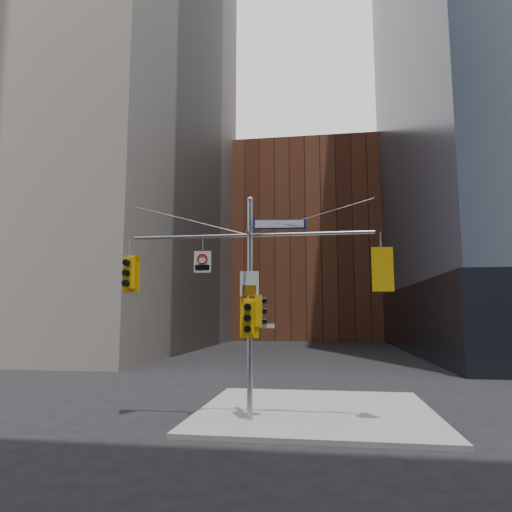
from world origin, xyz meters
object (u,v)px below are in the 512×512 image
(traffic_light_pole_front, at_px, (249,318))
(street_sign_blade, at_px, (279,224))
(traffic_light_pole_side, at_px, (260,311))
(regulatory_sign_arm, at_px, (202,261))
(traffic_light_west_arm, at_px, (129,273))
(traffic_light_east_arm, at_px, (382,270))
(signal_assembly, at_px, (250,283))

(traffic_light_pole_front, height_order, street_sign_blade, street_sign_blade)
(traffic_light_pole_side, distance_m, regulatory_sign_arm, 2.52)
(traffic_light_west_arm, distance_m, traffic_light_pole_front, 4.43)
(traffic_light_west_arm, height_order, traffic_light_pole_side, traffic_light_west_arm)
(traffic_light_east_arm, height_order, traffic_light_pole_side, traffic_light_east_arm)
(traffic_light_pole_front, bearing_deg, street_sign_blade, 15.27)
(traffic_light_pole_side, xyz_separation_m, traffic_light_pole_front, (-0.32, -0.28, -0.24))
(traffic_light_east_arm, height_order, regulatory_sign_arm, regulatory_sign_arm)
(signal_assembly, distance_m, regulatory_sign_arm, 1.76)
(traffic_light_east_arm, distance_m, regulatory_sign_arm, 5.77)
(traffic_light_west_arm, height_order, regulatory_sign_arm, regulatory_sign_arm)
(traffic_light_west_arm, bearing_deg, signal_assembly, 5.45)
(traffic_light_west_arm, distance_m, traffic_light_east_arm, 8.33)
(traffic_light_pole_side, xyz_separation_m, regulatory_sign_arm, (-1.92, -0.03, 1.63))
(signal_assembly, xyz_separation_m, traffic_light_east_arm, (4.16, 0.00, 0.38))
(traffic_light_pole_side, relative_size, street_sign_blade, 0.59)
(signal_assembly, bearing_deg, traffic_light_pole_side, 2.19)
(signal_assembly, height_order, traffic_light_east_arm, signal_assembly)
(traffic_light_pole_front, bearing_deg, traffic_light_pole_side, 40.67)
(traffic_light_west_arm, xyz_separation_m, traffic_light_pole_front, (4.16, -0.28, -1.49))
(traffic_light_west_arm, distance_m, regulatory_sign_arm, 2.60)
(traffic_light_pole_front, distance_m, street_sign_blade, 3.21)
(traffic_light_west_arm, bearing_deg, street_sign_blade, 5.51)
(traffic_light_pole_side, relative_size, regulatory_sign_arm, 1.40)
(street_sign_blade, bearing_deg, regulatory_sign_arm, 172.97)
(signal_assembly, relative_size, traffic_light_east_arm, 5.84)
(traffic_light_west_arm, distance_m, traffic_light_pole_side, 4.66)
(traffic_light_west_arm, xyz_separation_m, regulatory_sign_arm, (2.57, -0.03, 0.37))
(street_sign_blade, xyz_separation_m, regulatory_sign_arm, (-2.56, -0.02, -1.18))
(traffic_light_east_arm, bearing_deg, traffic_light_pole_front, 0.75)
(traffic_light_west_arm, bearing_deg, traffic_light_pole_side, 5.62)
(signal_assembly, height_order, street_sign_blade, signal_assembly)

